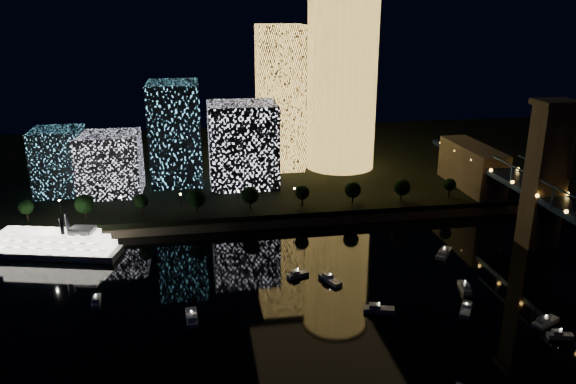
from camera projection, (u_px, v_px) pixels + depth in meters
name	position (u px, v px, depth m)	size (l,w,h in m)	color
ground	(409.00, 344.00, 137.00)	(520.00, 520.00, 0.00)	black
far_bank	(295.00, 162.00, 285.96)	(420.00, 160.00, 5.00)	black
seawall	(331.00, 218.00, 213.27)	(420.00, 6.00, 3.00)	#6B5E4C
tower_cylindrical	(342.00, 84.00, 257.54)	(34.00, 34.00, 77.73)	#FFC051
tower_rectangular	(280.00, 98.00, 257.83)	(20.60, 20.60, 65.55)	#FFC051
midrise_blocks	(170.00, 146.00, 235.86)	(98.57, 37.93, 42.95)	silver
riverboat	(45.00, 244.00, 184.59)	(49.38, 21.19, 14.61)	silver
motorboats	(375.00, 312.00, 149.60)	(122.37, 77.39, 2.78)	silver
esplanade_trees	(247.00, 195.00, 211.22)	(165.16, 6.97, 8.98)	black
street_lamps	(238.00, 194.00, 216.89)	(132.70, 0.70, 5.65)	black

